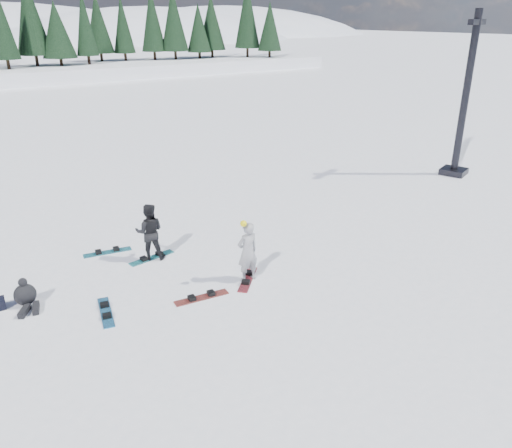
{
  "coord_description": "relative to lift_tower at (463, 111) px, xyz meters",
  "views": [
    {
      "loc": [
        -6.6,
        -11.2,
        7.03
      ],
      "look_at": [
        1.34,
        0.61,
        1.1
      ],
      "focal_mm": 35.0,
      "sensor_mm": 36.0,
      "label": 1
    }
  ],
  "objects": [
    {
      "name": "ground",
      "position": [
        -14.22,
        -2.69,
        -3.0
      ],
      "size": [
        420.0,
        420.0,
        0.0
      ],
      "primitive_type": "plane",
      "color": "white",
      "rests_on": "ground"
    },
    {
      "name": "lift_tower",
      "position": [
        0.0,
        0.0,
        0.0
      ],
      "size": [
        1.99,
        1.41,
        7.37
      ],
      "rotation": [
        0.0,
        0.0,
        0.33
      ],
      "color": "black",
      "rests_on": "ground"
    },
    {
      "name": "snowboarder_woman",
      "position": [
        -13.95,
        -3.24,
        -2.09
      ],
      "size": [
        0.65,
        0.43,
        1.94
      ],
      "rotation": [
        0.0,
        0.0,
        3.15
      ],
      "color": "#AEAEB3",
      "rests_on": "ground"
    },
    {
      "name": "snowboarder_man",
      "position": [
        -15.7,
        -0.39,
        -2.09
      ],
      "size": [
        1.1,
        1.01,
        1.81
      ],
      "primitive_type": "imported",
      "rotation": [
        0.0,
        0.0,
        2.66
      ],
      "color": "black",
      "rests_on": "ground"
    },
    {
      "name": "seated_rider",
      "position": [
        -19.52,
        -1.17,
        -2.69
      ],
      "size": [
        0.71,
        1.03,
        0.79
      ],
      "rotation": [
        0.0,
        0.0,
        -0.39
      ],
      "color": "black",
      "rests_on": "ground"
    },
    {
      "name": "snowboard_woman",
      "position": [
        -13.95,
        -3.24,
        -2.98
      ],
      "size": [
        1.25,
        1.26,
        0.03
      ],
      "primitive_type": "cube",
      "rotation": [
        0.0,
        0.0,
        0.79
      ],
      "color": "maroon",
      "rests_on": "ground"
    },
    {
      "name": "snowboard_man",
      "position": [
        -15.7,
        -0.39,
        -2.98
      ],
      "size": [
        1.53,
        0.5,
        0.03
      ],
      "primitive_type": "cube",
      "rotation": [
        0.0,
        0.0,
        0.15
      ],
      "color": "teal",
      "rests_on": "ground"
    },
    {
      "name": "snowboard_loose_a",
      "position": [
        -17.92,
        -2.66,
        -2.98
      ],
      "size": [
        0.58,
        1.53,
        0.03
      ],
      "primitive_type": "cube",
      "rotation": [
        0.0,
        0.0,
        1.36
      ],
      "color": "#1B6597",
      "rests_on": "ground"
    },
    {
      "name": "snowboard_loose_b",
      "position": [
        -15.54,
        -3.39,
        -2.98
      ],
      "size": [
        1.52,
        0.45,
        0.03
      ],
      "primitive_type": "cube",
      "rotation": [
        0.0,
        0.0,
        -0.11
      ],
      "color": "maroon",
      "rests_on": "ground"
    },
    {
      "name": "snowboard_loose_c",
      "position": [
        -16.72,
        0.79,
        -2.98
      ],
      "size": [
        1.53,
        0.52,
        0.03
      ],
      "primitive_type": "cube",
      "rotation": [
        0.0,
        0.0,
        -0.16
      ],
      "color": "teal",
      "rests_on": "ground"
    }
  ]
}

